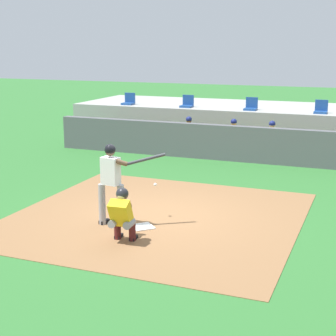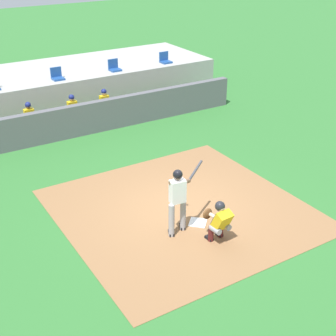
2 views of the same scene
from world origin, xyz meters
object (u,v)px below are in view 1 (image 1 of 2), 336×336
(stadium_seat_1, at_px, (187,104))
(stadium_seat_3, at_px, (321,109))
(home_plate, at_px, (143,227))
(catcher_crouched, at_px, (122,213))
(stadium_seat_0, at_px, (129,101))
(dugout_player_0, at_px, (188,134))
(dugout_player_1, at_px, (233,137))
(batter_at_plate, at_px, (112,179))
(dugout_player_2, at_px, (271,139))
(stadium_seat_2, at_px, (251,107))

(stadium_seat_1, bearing_deg, stadium_seat_3, 0.00)
(home_plate, distance_m, catcher_crouched, 1.07)
(stadium_seat_1, bearing_deg, stadium_seat_0, 180.00)
(home_plate, bearing_deg, dugout_player_0, 102.83)
(dugout_player_1, bearing_deg, stadium_seat_1, 140.10)
(stadium_seat_0, bearing_deg, batter_at_plate, -66.16)
(batter_at_plate, bearing_deg, catcher_crouched, -52.04)
(catcher_crouched, height_order, stadium_seat_0, stadium_seat_0)
(stadium_seat_3, bearing_deg, dugout_player_0, -155.45)
(dugout_player_0, bearing_deg, batter_at_plate, -81.80)
(dugout_player_2, bearing_deg, stadium_seat_3, 55.28)
(batter_at_plate, relative_size, stadium_seat_3, 3.76)
(stadium_seat_1, bearing_deg, home_plate, -75.67)
(catcher_crouched, distance_m, dugout_player_2, 9.13)
(dugout_player_1, bearing_deg, home_plate, -88.83)
(batter_at_plate, height_order, dugout_player_2, batter_at_plate)
(stadium_seat_3, bearing_deg, catcher_crouched, -103.32)
(batter_at_plate, bearing_deg, stadium_seat_3, 72.29)
(dugout_player_1, distance_m, stadium_seat_0, 5.50)
(home_plate, distance_m, stadium_seat_1, 10.61)
(dugout_player_0, bearing_deg, stadium_seat_2, 47.64)
(dugout_player_1, distance_m, stadium_seat_1, 3.29)
(dugout_player_1, height_order, dugout_player_2, same)
(dugout_player_1, relative_size, stadium_seat_2, 2.71)
(stadium_seat_1, xyz_separation_m, stadium_seat_3, (5.20, 0.00, 0.00))
(home_plate, height_order, stadium_seat_1, stadium_seat_1)
(batter_at_plate, xyz_separation_m, stadium_seat_3, (3.27, 10.25, 0.50))
(batter_at_plate, xyz_separation_m, stadium_seat_1, (-1.93, 10.25, 0.50))
(dugout_player_1, distance_m, stadium_seat_2, 2.22)
(dugout_player_0, bearing_deg, stadium_seat_0, 148.69)
(dugout_player_2, distance_m, stadium_seat_1, 4.39)
(dugout_player_0, xyz_separation_m, stadium_seat_3, (4.46, 2.03, 0.86))
(batter_at_plate, height_order, stadium_seat_0, stadium_seat_0)
(stadium_seat_0, relative_size, stadium_seat_2, 1.00)
(dugout_player_2, relative_size, stadium_seat_1, 2.71)
(stadium_seat_0, bearing_deg, catcher_crouched, -64.95)
(home_plate, relative_size, stadium_seat_3, 0.92)
(catcher_crouched, relative_size, stadium_seat_1, 4.23)
(stadium_seat_2, height_order, stadium_seat_3, same)
(catcher_crouched, height_order, stadium_seat_3, stadium_seat_3)
(dugout_player_0, relative_size, stadium_seat_2, 2.71)
(stadium_seat_1, bearing_deg, stadium_seat_2, 0.00)
(batter_at_plate, relative_size, stadium_seat_1, 3.76)
(batter_at_plate, xyz_separation_m, dugout_player_0, (-1.18, 8.21, -0.36))
(dugout_player_1, bearing_deg, stadium_seat_2, 85.31)
(dugout_player_1, bearing_deg, stadium_seat_0, 157.99)
(home_plate, bearing_deg, stadium_seat_3, 75.67)
(dugout_player_2, height_order, stadium_seat_0, stadium_seat_0)
(home_plate, height_order, stadium_seat_0, stadium_seat_0)
(home_plate, xyz_separation_m, stadium_seat_3, (2.60, 10.18, 1.51))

